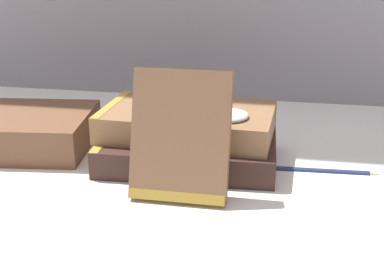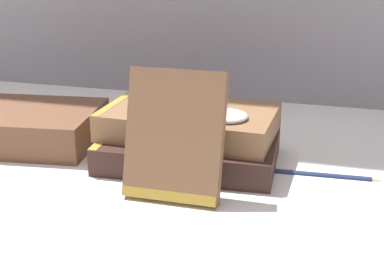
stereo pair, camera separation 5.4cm
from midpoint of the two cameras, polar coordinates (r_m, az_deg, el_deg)
name	(u,v)px [view 2 (the right image)]	position (r m, az deg, el deg)	size (l,w,h in m)	color
ground_plane	(150,173)	(0.70, -2.27, -4.46)	(3.00, 3.00, 0.00)	silver
book_flat_bottom	(186,149)	(0.73, 1.44, -1.96)	(0.24, 0.16, 0.04)	#331E19
book_flat_top	(186,121)	(0.73, 1.46, 1.09)	(0.23, 0.15, 0.04)	brown
book_side_left	(14,125)	(0.84, -16.70, 0.62)	(0.26, 0.18, 0.05)	brown
book_leaning_front	(174,140)	(0.62, 0.62, -0.93)	(0.11, 0.06, 0.15)	brown
pocket_watch	(228,116)	(0.69, 6.06, 1.60)	(0.05, 0.06, 0.01)	silver
fountain_pen	(327,173)	(0.72, 16.28, -4.34)	(0.15, 0.02, 0.01)	#1E284C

